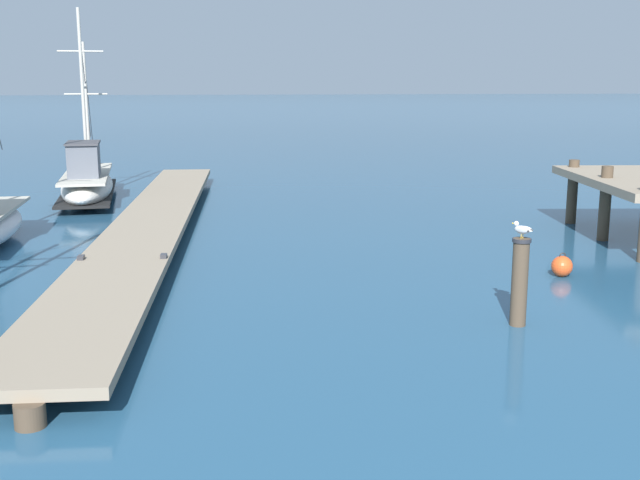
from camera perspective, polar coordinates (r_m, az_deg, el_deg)
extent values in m
cube|color=gray|center=(20.26, -12.14, 1.26)|extent=(2.99, 22.32, 0.16)
cylinder|color=#4C3D2D|center=(9.79, -20.29, -11.82)|extent=(0.36, 0.36, 0.29)
cylinder|color=#4C3D2D|center=(14.94, -14.73, -3.42)|extent=(0.36, 0.36, 0.29)
cylinder|color=#4C3D2D|center=(20.30, -12.12, 0.64)|extent=(0.36, 0.36, 0.29)
cylinder|color=#4C3D2D|center=(25.76, -10.60, 2.98)|extent=(0.36, 0.36, 0.29)
cylinder|color=#4C3D2D|center=(31.25, -9.61, 4.51)|extent=(0.36, 0.36, 0.29)
cube|color=#333338|center=(16.07, -16.95, -1.22)|extent=(0.13, 0.21, 0.08)
cube|color=#333338|center=(15.81, -11.27, -1.14)|extent=(0.13, 0.21, 0.08)
ellipsoid|color=silver|center=(26.99, -16.50, 3.75)|extent=(2.14, 6.70, 0.91)
cube|color=#B2AD9E|center=(26.94, -16.55, 4.62)|extent=(1.90, 6.03, 0.08)
cube|color=black|center=(27.01, -16.47, 3.32)|extent=(2.15, 6.57, 0.08)
cube|color=#565B66|center=(25.90, -16.75, 5.57)|extent=(1.06, 1.70, 1.02)
cube|color=#3D3D42|center=(25.85, -16.82, 6.76)|extent=(1.14, 1.84, 0.06)
cylinder|color=#B2ADA3|center=(27.09, -16.83, 10.30)|extent=(0.11, 0.11, 5.24)
cylinder|color=#B2ADA3|center=(27.10, -16.99, 12.96)|extent=(1.43, 0.18, 0.06)
cylinder|color=#333338|center=(28.50, -16.67, 10.87)|extent=(0.25, 2.72, 3.88)
cylinder|color=#B2ADA3|center=(28.59, -16.58, 9.36)|extent=(0.11, 0.11, 4.25)
cylinder|color=#B2ADA3|center=(28.58, -16.62, 10.10)|extent=(1.43, 0.18, 0.06)
cylinder|color=#333338|center=(29.72, -16.46, 9.84)|extent=(0.21, 2.21, 3.15)
cylinder|color=#4C3D2D|center=(22.70, 17.83, 3.35)|extent=(0.28, 0.28, 1.76)
cylinder|color=#4C3D2D|center=(20.52, 19.97, 2.50)|extent=(0.28, 0.28, 1.84)
cylinder|color=#4C3D2D|center=(13.02, 14.27, -2.99)|extent=(0.26, 0.26, 1.44)
cylinder|color=#28282D|center=(12.87, 14.42, -0.02)|extent=(0.30, 0.30, 0.06)
cylinder|color=gold|center=(12.83, 14.37, 0.25)|extent=(0.01, 0.01, 0.07)
cylinder|color=gold|center=(12.87, 14.50, 0.28)|extent=(0.01, 0.01, 0.07)
ellipsoid|color=white|center=(12.83, 14.46, 0.72)|extent=(0.26, 0.30, 0.13)
ellipsoid|color=silver|center=(12.78, 14.40, 0.72)|extent=(0.16, 0.22, 0.09)
ellipsoid|color=#383838|center=(12.72, 14.82, 0.63)|extent=(0.06, 0.07, 0.04)
ellipsoid|color=silver|center=(12.87, 14.67, 0.78)|extent=(0.16, 0.22, 0.09)
ellipsoid|color=#383838|center=(12.80, 15.07, 0.69)|extent=(0.06, 0.07, 0.04)
cone|color=white|center=(12.75, 15.02, 0.63)|extent=(0.10, 0.11, 0.07)
sphere|color=white|center=(12.88, 14.05, 1.17)|extent=(0.08, 0.08, 0.08)
cone|color=gold|center=(12.91, 13.87, 1.18)|extent=(0.05, 0.05, 0.02)
sphere|color=#E04C1E|center=(16.59, 17.14, -1.83)|extent=(0.42, 0.42, 0.42)
torus|color=black|center=(16.54, 17.18, -1.11)|extent=(0.14, 0.02, 0.14)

